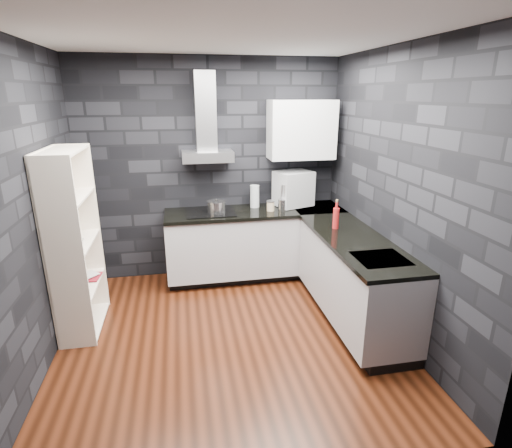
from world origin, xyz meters
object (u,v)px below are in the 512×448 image
object	(u,v)px
pot	(216,207)
glass_vase	(255,196)
fruit_bowl	(71,245)
storage_jar	(271,206)
bookshelf	(75,243)
appliance_garage	(293,188)
red_bottle	(336,218)
utensil_crock	(282,205)

from	to	relation	value
pot	glass_vase	distance (m)	0.54
glass_vase	fruit_bowl	distance (m)	2.22
storage_jar	bookshelf	distance (m)	2.23
appliance_garage	bookshelf	world-z (taller)	bookshelf
appliance_garage	pot	bearing A→B (deg)	169.97
pot	appliance_garage	distance (m)	1.02
storage_jar	red_bottle	size ratio (longest dim) A/B	0.51
glass_vase	bookshelf	bearing A→B (deg)	-154.02
appliance_garage	fruit_bowl	xyz separation A→B (m)	(-2.44, -1.05, -0.19)
pot	red_bottle	size ratio (longest dim) A/B	0.96
utensil_crock	bookshelf	distance (m)	2.37
pot	bookshelf	bearing A→B (deg)	-152.41
appliance_garage	bookshelf	bearing A→B (deg)	-178.92
bookshelf	fruit_bowl	bearing A→B (deg)	-93.83
red_bottle	pot	bearing A→B (deg)	146.29
storage_jar	pot	bearing A→B (deg)	179.30
utensil_crock	bookshelf	size ratio (longest dim) A/B	0.08
glass_vase	utensil_crock	xyz separation A→B (m)	(0.31, -0.20, -0.07)
glass_vase	utensil_crock	bearing A→B (deg)	-32.82
bookshelf	utensil_crock	bearing A→B (deg)	14.50
red_bottle	bookshelf	world-z (taller)	bookshelf
utensil_crock	glass_vase	bearing A→B (deg)	147.18
storage_jar	utensil_crock	bearing A→B (deg)	1.06
glass_vase	fruit_bowl	xyz separation A→B (m)	(-1.94, -1.08, -0.10)
glass_vase	storage_jar	bearing A→B (deg)	-51.62
utensil_crock	fruit_bowl	world-z (taller)	utensil_crock
utensil_crock	red_bottle	bearing A→B (deg)	-64.31
appliance_garage	red_bottle	xyz separation A→B (m)	(0.20, -0.96, -0.11)
glass_vase	red_bottle	xyz separation A→B (m)	(0.69, -0.99, -0.03)
pot	fruit_bowl	size ratio (longest dim) A/B	0.93
appliance_garage	red_bottle	world-z (taller)	appliance_garage
storage_jar	appliance_garage	bearing A→B (deg)	27.86
utensil_crock	fruit_bowl	xyz separation A→B (m)	(-2.25, -0.88, -0.03)
utensil_crock	red_bottle	world-z (taller)	red_bottle
pot	red_bottle	distance (m)	1.44
bookshelf	pot	bearing A→B (deg)	23.76
appliance_garage	glass_vase	bearing A→B (deg)	157.39
storage_jar	appliance_garage	world-z (taller)	appliance_garage
red_bottle	glass_vase	bearing A→B (deg)	124.87
pot	bookshelf	xyz separation A→B (m)	(-1.44, -0.75, -0.08)
utensil_crock	storage_jar	bearing A→B (deg)	-178.94
glass_vase	bookshelf	world-z (taller)	bookshelf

